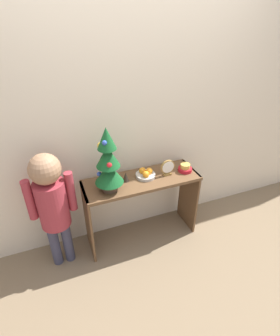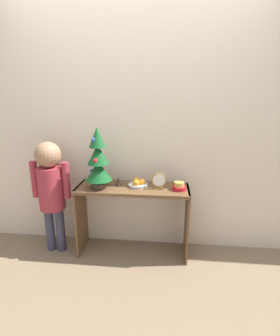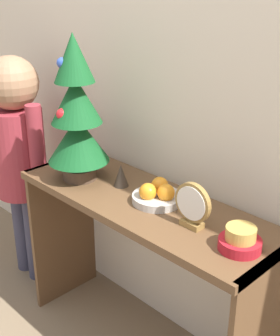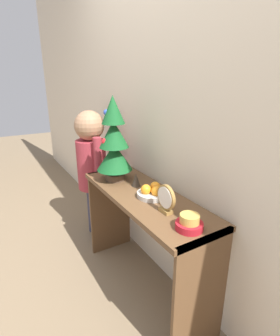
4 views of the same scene
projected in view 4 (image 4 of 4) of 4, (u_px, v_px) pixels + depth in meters
name	position (u px, v px, depth m)	size (l,w,h in m)	color
ground_plane	(120.00, 297.00, 1.75)	(12.00, 12.00, 0.00)	#7A664C
back_wall	(178.00, 103.00, 1.55)	(7.00, 0.05, 2.50)	beige
console_table	(144.00, 218.00, 1.67)	(1.08, 0.38, 0.71)	brown
mini_tree	(114.00, 142.00, 1.76)	(0.24, 0.24, 0.58)	#4C3828
fruit_bowl	(152.00, 192.00, 1.57)	(0.18, 0.18, 0.08)	#B7B2A8
singing_bowl	(189.00, 223.00, 1.23)	(0.13, 0.13, 0.08)	#AD1923
desk_clock	(166.00, 199.00, 1.37)	(0.14, 0.04, 0.16)	olive
figurine	(136.00, 180.00, 1.73)	(0.06, 0.06, 0.09)	#382D23
child_figure	(91.00, 160.00, 2.24)	(0.39, 0.25, 1.14)	#38384C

